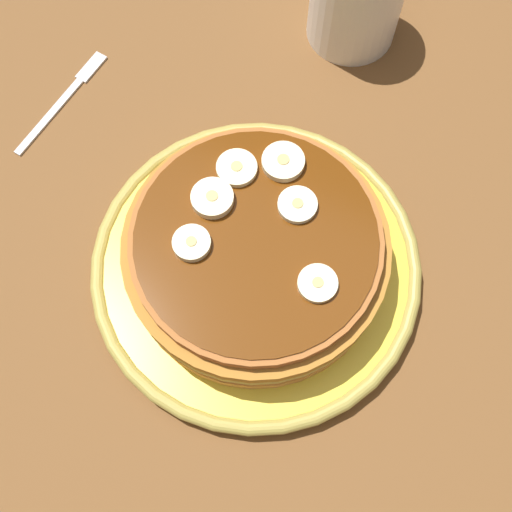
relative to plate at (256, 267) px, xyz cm
name	(u,v)px	position (x,y,z in cm)	size (l,w,h in cm)	color
ground_plane	(256,277)	(0.00, 0.00, -2.60)	(140.00, 140.00, 3.00)	brown
plate	(256,267)	(0.00, 0.00, 0.00)	(27.44, 27.44, 2.04)	yellow
pancake_stack	(255,249)	(0.18, 0.14, 3.45)	(20.94, 21.13, 5.77)	#D28943
banana_slice_0	(297,205)	(3.64, -1.74, 6.54)	(3.02, 3.02, 0.73)	#ECEDC6
banana_slice_1	(318,284)	(-1.45, -5.55, 6.52)	(2.93, 2.93, 0.69)	#F9F0BB
banana_slice_2	(192,243)	(-2.50, 4.04, 6.60)	(2.85, 2.85, 0.85)	beige
banana_slice_3	(212,199)	(1.38, 4.27, 6.66)	(3.25, 3.25, 0.98)	#F7E7B6
banana_slice_4	(283,162)	(6.52, 0.72, 6.61)	(3.35, 3.35, 0.87)	#F9E7B4
banana_slice_5	(237,168)	(4.54, 3.74, 6.55)	(3.18, 3.18, 0.76)	#FDF1B9
fork	(66,96)	(8.36, 23.71, -0.85)	(13.03, 2.47, 0.50)	silver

